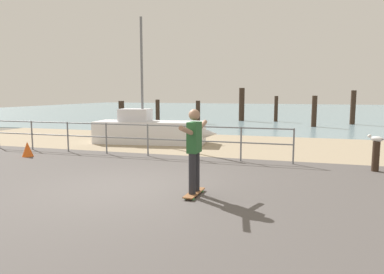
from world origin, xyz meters
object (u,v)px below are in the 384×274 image
sailboat (154,131)px  skateboard (194,193)px  traffic_cone (27,149)px  seagull (376,139)px  bollard_short (376,157)px  skateboarder (194,146)px

sailboat → skateboard: 7.57m
skateboard → traffic_cone: size_ratio=1.62×
seagull → bollard_short: bearing=-34.8°
skateboard → seagull: seagull is taller
sailboat → bollard_short: 8.18m
skateboarder → bollard_short: skateboarder is taller
sailboat → traffic_cone: size_ratio=10.10×
skateboard → seagull: 5.26m
skateboard → seagull: size_ratio=1.89×
sailboat → seagull: sailboat is taller
skateboarder → seagull: skateboarder is taller
sailboat → traffic_cone: 4.82m
skateboarder → seagull: bearing=41.9°
skateboard → bollard_short: size_ratio=1.02×
bollard_short → sailboat: bearing=157.4°
sailboat → traffic_cone: bearing=-123.6°
sailboat → seagull: (7.54, -3.13, 0.35)m
skateboard → seagull: bearing=41.9°
skateboard → skateboarder: size_ratio=0.49×
skateboarder → traffic_cone: bearing=157.7°
bollard_short → seagull: (-0.01, 0.01, 0.47)m
sailboat → seagull: 8.17m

